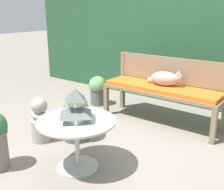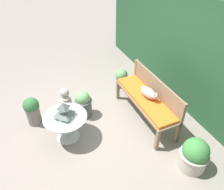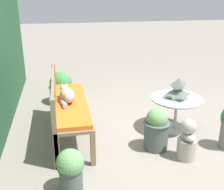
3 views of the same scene
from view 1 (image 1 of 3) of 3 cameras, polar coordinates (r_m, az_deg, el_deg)
The scene contains 10 objects.
ground at distance 3.35m, azimuth -1.88°, elevation -10.09°, with size 30.00×30.00×0.00m, color gray.
foliage_hedge_back at distance 5.18m, azimuth 16.07°, elevation 11.96°, with size 6.40×1.08×2.26m, color #234C2D.
garden_bench at distance 3.88m, azimuth 10.06°, elevation 0.81°, with size 1.66×0.48×0.53m.
bench_backrest at distance 4.03m, azimuth 11.66°, elevation 4.22°, with size 1.66×0.06×0.89m.
cat at distance 3.87m, azimuth 10.81°, elevation 3.31°, with size 0.51×0.26×0.23m.
patio_table at distance 2.76m, azimuth -7.20°, elevation -7.14°, with size 0.76×0.76×0.51m.
pagoda_birdhouse at distance 2.67m, azimuth -7.39°, elevation -2.47°, with size 0.30×0.30×0.31m.
garden_bust at distance 3.47m, azimuth -14.35°, elevation -5.21°, with size 0.28×0.24×0.54m.
potted_plant_patio_mid at distance 4.64m, azimuth -2.90°, elevation 1.12°, with size 0.29×0.29×0.48m.
potted_plant_table_near at distance 3.42m, azimuth -7.28°, elevation -4.42°, with size 0.36×0.36×0.58m.
Camera 1 is at (1.89, -2.31, 1.53)m, focal length 45.00 mm.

